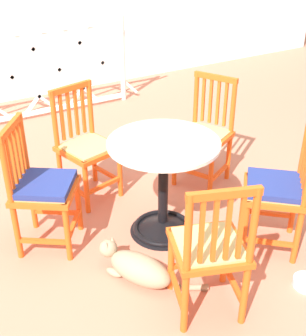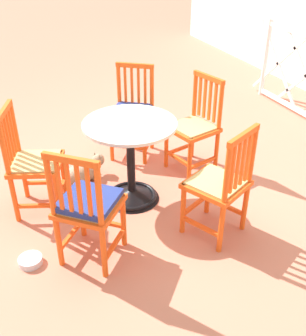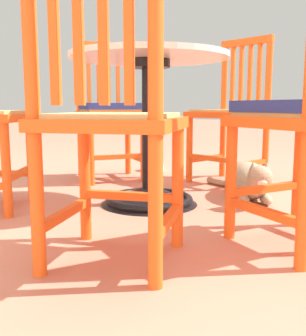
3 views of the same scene
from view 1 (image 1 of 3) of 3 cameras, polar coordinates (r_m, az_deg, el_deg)
ground_plane at (r=3.26m, az=0.51°, el=-9.71°), size 24.00×24.00×0.00m
lattice_fence_panel at (r=5.21m, az=-17.21°, el=10.79°), size 3.06×0.06×1.02m
cafe_table at (r=3.24m, az=1.26°, el=-3.77°), size 0.76×0.76×0.73m
orange_chair_tucked_in at (r=3.83m, az=6.49°, el=4.12°), size 0.54×0.54×0.91m
orange_chair_facing_out at (r=3.64m, az=-8.36°, el=2.55°), size 0.49×0.49×0.91m
orange_chair_at_corner at (r=3.13m, az=-13.69°, el=-2.52°), size 0.56×0.56×0.91m
orange_chair_by_planter at (r=2.56m, az=7.14°, el=-10.17°), size 0.51×0.51×0.91m
orange_chair_near_fence at (r=3.13m, az=15.30°, el=-2.69°), size 0.56×0.56×0.91m
tabby_cat at (r=2.96m, az=-2.23°, el=-12.21°), size 0.52×0.60×0.23m
pet_water_bowl at (r=3.10m, az=18.61°, el=-13.42°), size 0.17×0.17×0.05m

